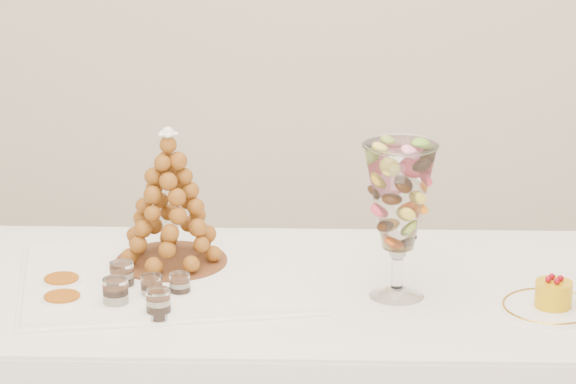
# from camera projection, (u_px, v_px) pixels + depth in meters

# --- Properties ---
(lace_tray) EXTENTS (0.76, 0.64, 0.02)m
(lace_tray) POSITION_uv_depth(u_px,v_px,m) (169.00, 277.00, 3.21)
(lace_tray) COLOR white
(lace_tray) RESTS_ON buffet_table
(macaron_vase) EXTENTS (0.16, 0.16, 0.36)m
(macaron_vase) POSITION_uv_depth(u_px,v_px,m) (399.00, 199.00, 3.05)
(macaron_vase) COLOR white
(macaron_vase) RESTS_ON buffet_table
(cake_plate) EXTENTS (0.22, 0.22, 0.01)m
(cake_plate) POSITION_uv_depth(u_px,v_px,m) (550.00, 308.00, 3.04)
(cake_plate) COLOR white
(cake_plate) RESTS_ON buffet_table
(verrine_a) EXTENTS (0.07, 0.07, 0.08)m
(verrine_a) POSITION_uv_depth(u_px,v_px,m) (122.00, 278.00, 3.13)
(verrine_a) COLOR white
(verrine_a) RESTS_ON buffet_table
(verrine_b) EXTENTS (0.05, 0.05, 0.07)m
(verrine_b) POSITION_uv_depth(u_px,v_px,m) (152.00, 289.00, 3.07)
(verrine_b) COLOR white
(verrine_b) RESTS_ON buffet_table
(verrine_c) EXTENTS (0.06, 0.06, 0.06)m
(verrine_c) POSITION_uv_depth(u_px,v_px,m) (180.00, 287.00, 3.09)
(verrine_c) COLOR white
(verrine_c) RESTS_ON buffet_table
(verrine_d) EXTENTS (0.07, 0.07, 0.08)m
(verrine_d) POSITION_uv_depth(u_px,v_px,m) (116.00, 295.00, 3.03)
(verrine_d) COLOR white
(verrine_d) RESTS_ON buffet_table
(verrine_e) EXTENTS (0.06, 0.06, 0.07)m
(verrine_e) POSITION_uv_depth(u_px,v_px,m) (159.00, 305.00, 2.98)
(verrine_e) COLOR white
(verrine_e) RESTS_ON buffet_table
(ramekin_back) EXTENTS (0.09, 0.09, 0.03)m
(ramekin_back) POSITION_uv_depth(u_px,v_px,m) (62.00, 285.00, 3.15)
(ramekin_back) COLOR white
(ramekin_back) RESTS_ON buffet_table
(ramekin_front) EXTENTS (0.09, 0.09, 0.03)m
(ramekin_front) POSITION_uv_depth(u_px,v_px,m) (62.00, 303.00, 3.05)
(ramekin_front) COLOR white
(ramekin_front) RESTS_ON buffet_table
(croquembouche) EXTENTS (0.27, 0.27, 0.33)m
(croquembouche) POSITION_uv_depth(u_px,v_px,m) (170.00, 197.00, 3.22)
(croquembouche) COLOR brown
(croquembouche) RESTS_ON lace_tray
(mousse_cake) EXTENTS (0.08, 0.08, 0.07)m
(mousse_cake) POSITION_uv_depth(u_px,v_px,m) (553.00, 294.00, 3.03)
(mousse_cake) COLOR #CE9909
(mousse_cake) RESTS_ON cake_plate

